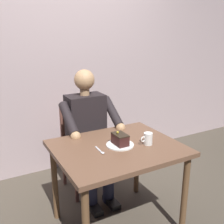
% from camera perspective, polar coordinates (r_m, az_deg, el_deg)
% --- Properties ---
extents(ground_plane, '(14.00, 14.00, 0.00)m').
position_cam_1_polar(ground_plane, '(2.46, 1.06, -23.15)').
color(ground_plane, '#4D4439').
extents(cafe_rear_panel, '(6.40, 0.12, 3.00)m').
position_cam_1_polar(cafe_rear_panel, '(3.07, -11.27, 15.04)').
color(cafe_rear_panel, '#B7A0A2').
rests_on(cafe_rear_panel, ground).
extents(dining_table, '(0.96, 0.79, 0.73)m').
position_cam_1_polar(dining_table, '(2.10, 1.15, -9.67)').
color(dining_table, brown).
rests_on(dining_table, ground).
extents(chair, '(0.42, 0.42, 0.89)m').
position_cam_1_polar(chair, '(2.75, -6.38, -6.55)').
color(chair, brown).
rests_on(chair, ground).
extents(seated_person, '(0.53, 0.58, 1.25)m').
position_cam_1_polar(seated_person, '(2.55, -5.01, -4.63)').
color(seated_person, black).
rests_on(seated_person, ground).
extents(dessert_plate, '(0.22, 0.22, 0.01)m').
position_cam_1_polar(dessert_plate, '(2.07, 1.82, -7.18)').
color(dessert_plate, white).
rests_on(dessert_plate, dining_table).
extents(cake_slice, '(0.09, 0.14, 0.11)m').
position_cam_1_polar(cake_slice, '(2.05, 1.83, -5.93)').
color(cake_slice, '#391B19').
rests_on(cake_slice, dessert_plate).
extents(coffee_cup, '(0.11, 0.07, 0.10)m').
position_cam_1_polar(coffee_cup, '(2.09, 7.79, -5.71)').
color(coffee_cup, white).
rests_on(coffee_cup, dining_table).
extents(dessert_spoon, '(0.03, 0.14, 0.01)m').
position_cam_1_polar(dessert_spoon, '(1.97, -2.46, -8.49)').
color(dessert_spoon, silver).
rests_on(dessert_spoon, dining_table).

